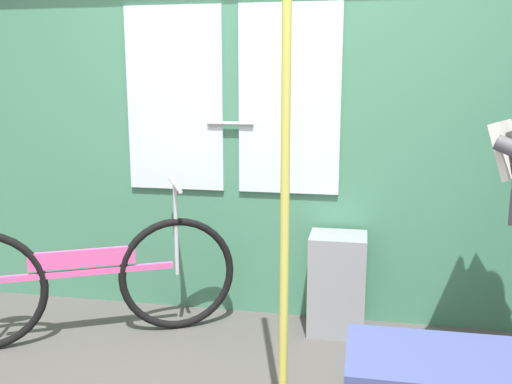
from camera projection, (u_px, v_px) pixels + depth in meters
train_door_wall at (264, 119)px, 3.40m from camera, size 4.02×0.28×2.34m
bicycle_near_door at (82, 279)px, 3.17m from camera, size 1.56×0.84×0.89m
trash_bin_by_wall at (337, 283)px, 3.29m from camera, size 0.32×0.28×0.59m
handrail_pole at (285, 161)px, 2.18m from camera, size 0.04×0.04×2.30m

